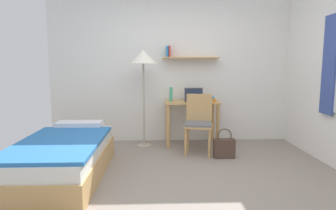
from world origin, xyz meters
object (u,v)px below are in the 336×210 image
Objects in this scene: bed at (64,157)px; standing_lamp at (143,61)px; laptop at (194,98)px; desk_chair at (199,121)px; book_stack at (210,99)px; handbag at (224,148)px; water_bottle at (171,94)px; desk at (192,111)px.

bed is 1.98m from standing_lamp.
desk_chair is at bearing -88.38° from laptop.
laptop is 0.26m from book_stack.
bed reaches higher than handbag.
water_bottle reaches higher than desk_chair.
water_bottle reaches higher than desk.
bed is at bearing -134.84° from water_bottle.
desk is at bearing 96.30° from desk_chair.
desk is at bearing -163.72° from laptop.
desk is at bearing 38.86° from bed.
desk_chair is 3.79× the size of water_bottle.
book_stack is (1.10, 0.04, -0.63)m from standing_lamp.
handbag is at bearing -81.97° from book_stack.
bed is 2.48m from book_stack.
laptop is 1.45× the size of book_stack.
bed is 2.00m from desk_chair.
desk is 2.07× the size of handbag.
desk_chair is 0.58m from book_stack.
handbag is at bearing -61.92° from desk.
water_bottle is (1.36, 1.37, 0.63)m from bed.
water_bottle reaches higher than bed.
standing_lamp is (0.91, 1.30, 1.18)m from bed.
book_stack reaches higher than desk.
book_stack is 0.51× the size of handbag.
water_bottle is 1.08× the size of book_stack.
water_bottle is (-0.39, -0.02, 0.06)m from laptop.
desk is 0.36m from book_stack.
standing_lamp is 7.22× the size of book_stack.
desk_chair is at bearing 27.12° from bed.
desk is 0.22m from laptop.
desk is 0.57× the size of standing_lamp.
water_bottle is (-0.41, 0.46, 0.37)m from desk_chair.
desk is 1.00× the size of desk_chair.
desk_chair is at bearing -119.49° from book_stack.
book_stack is (0.24, 0.43, 0.29)m from desk_chair.
desk_chair is at bearing -83.70° from desk.
bed is at bearing -146.38° from book_stack.
desk_chair is at bearing 142.26° from handbag.
laptop is 1.34× the size of water_bottle.
bed is 2.07× the size of desk.
standing_lamp is 0.71m from water_bottle.
water_bottle reaches higher than book_stack.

